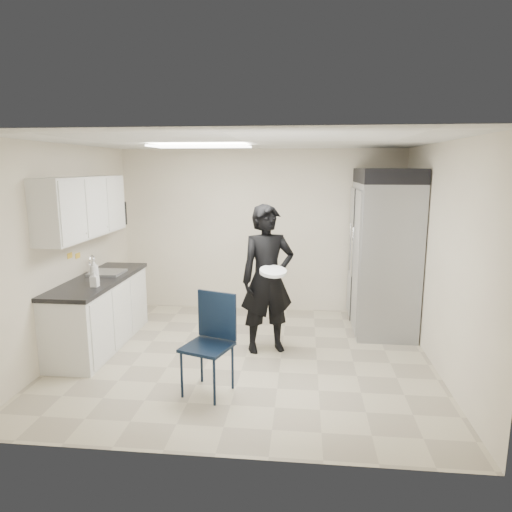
# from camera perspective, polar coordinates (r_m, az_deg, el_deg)

# --- Properties ---
(floor) EXTENTS (4.50, 4.50, 0.00)m
(floor) POSITION_cam_1_polar(r_m,az_deg,el_deg) (5.80, -1.32, -12.50)
(floor) COLOR #B3A88C
(floor) RESTS_ON ground
(ceiling) EXTENTS (4.50, 4.50, 0.00)m
(ceiling) POSITION_cam_1_polar(r_m,az_deg,el_deg) (5.32, -1.45, 14.10)
(ceiling) COLOR silver
(ceiling) RESTS_ON back_wall
(back_wall) EXTENTS (4.50, 0.00, 4.50)m
(back_wall) POSITION_cam_1_polar(r_m,az_deg,el_deg) (7.37, 0.60, 3.13)
(back_wall) COLOR beige
(back_wall) RESTS_ON floor
(left_wall) EXTENTS (0.00, 4.00, 4.00)m
(left_wall) POSITION_cam_1_polar(r_m,az_deg,el_deg) (6.12, -22.78, 0.61)
(left_wall) COLOR beige
(left_wall) RESTS_ON floor
(right_wall) EXTENTS (0.00, 4.00, 4.00)m
(right_wall) POSITION_cam_1_polar(r_m,az_deg,el_deg) (5.59, 22.14, -0.25)
(right_wall) COLOR beige
(right_wall) RESTS_ON floor
(ceiling_panel) EXTENTS (1.20, 0.60, 0.02)m
(ceiling_panel) POSITION_cam_1_polar(r_m,az_deg,el_deg) (5.82, -6.96, 13.47)
(ceiling_panel) COLOR white
(ceiling_panel) RESTS_ON ceiling
(lower_counter) EXTENTS (0.60, 1.90, 0.86)m
(lower_counter) POSITION_cam_1_polar(r_m,az_deg,el_deg) (6.36, -18.94, -6.83)
(lower_counter) COLOR silver
(lower_counter) RESTS_ON floor
(countertop) EXTENTS (0.64, 1.95, 0.05)m
(countertop) POSITION_cam_1_polar(r_m,az_deg,el_deg) (6.24, -19.20, -2.85)
(countertop) COLOR black
(countertop) RESTS_ON lower_counter
(sink) EXTENTS (0.42, 0.40, 0.14)m
(sink) POSITION_cam_1_polar(r_m,az_deg,el_deg) (6.45, -18.10, -2.46)
(sink) COLOR gray
(sink) RESTS_ON countertop
(faucet) EXTENTS (0.02, 0.02, 0.24)m
(faucet) POSITION_cam_1_polar(r_m,az_deg,el_deg) (6.51, -19.79, -1.11)
(faucet) COLOR silver
(faucet) RESTS_ON countertop
(upper_cabinets) EXTENTS (0.35, 1.80, 0.75)m
(upper_cabinets) POSITION_cam_1_polar(r_m,az_deg,el_deg) (6.15, -20.82, 5.75)
(upper_cabinets) COLOR silver
(upper_cabinets) RESTS_ON left_wall
(towel_dispenser) EXTENTS (0.22, 0.30, 0.35)m
(towel_dispenser) POSITION_cam_1_polar(r_m,az_deg,el_deg) (7.23, -17.11, 5.04)
(towel_dispenser) COLOR black
(towel_dispenser) RESTS_ON left_wall
(notice_sticker_left) EXTENTS (0.00, 0.12, 0.07)m
(notice_sticker_left) POSITION_cam_1_polar(r_m,az_deg,el_deg) (6.21, -22.24, 0.05)
(notice_sticker_left) COLOR yellow
(notice_sticker_left) RESTS_ON left_wall
(notice_sticker_right) EXTENTS (0.00, 0.12, 0.07)m
(notice_sticker_right) POSITION_cam_1_polar(r_m,az_deg,el_deg) (6.39, -21.38, 0.04)
(notice_sticker_right) COLOR yellow
(notice_sticker_right) RESTS_ON left_wall
(commercial_fridge) EXTENTS (0.80, 1.35, 2.10)m
(commercial_fridge) POSITION_cam_1_polar(r_m,az_deg,el_deg) (6.77, 15.62, -0.15)
(commercial_fridge) COLOR gray
(commercial_fridge) RESTS_ON floor
(fridge_compressor) EXTENTS (0.80, 1.35, 0.20)m
(fridge_compressor) POSITION_cam_1_polar(r_m,az_deg,el_deg) (6.65, 16.14, 9.62)
(fridge_compressor) COLOR black
(fridge_compressor) RESTS_ON commercial_fridge
(folding_chair) EXTENTS (0.57, 0.57, 1.01)m
(folding_chair) POSITION_cam_1_polar(r_m,az_deg,el_deg) (4.79, -6.13, -11.26)
(folding_chair) COLOR black
(folding_chair) RESTS_ON floor
(man_tuxedo) EXTENTS (0.80, 0.67, 1.87)m
(man_tuxedo) POSITION_cam_1_polar(r_m,az_deg,el_deg) (5.72, 1.43, -2.92)
(man_tuxedo) COLOR black
(man_tuxedo) RESTS_ON floor
(bucket_lid) EXTENTS (0.42, 0.42, 0.04)m
(bucket_lid) POSITION_cam_1_polar(r_m,az_deg,el_deg) (5.45, 2.15, -1.94)
(bucket_lid) COLOR white
(bucket_lid) RESTS_ON man_tuxedo
(soap_bottle_a) EXTENTS (0.17, 0.17, 0.31)m
(soap_bottle_a) POSITION_cam_1_polar(r_m,az_deg,el_deg) (5.93, -19.58, -1.79)
(soap_bottle_a) COLOR white
(soap_bottle_a) RESTS_ON countertop
(soap_bottle_b) EXTENTS (0.09, 0.09, 0.19)m
(soap_bottle_b) POSITION_cam_1_polar(r_m,az_deg,el_deg) (5.78, -19.55, -2.71)
(soap_bottle_b) COLOR #A3A4AF
(soap_bottle_b) RESTS_ON countertop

